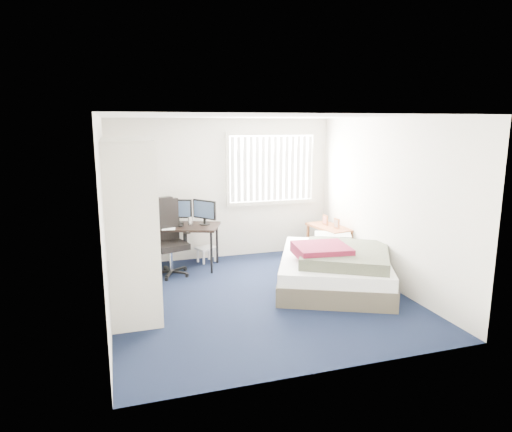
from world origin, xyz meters
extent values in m
plane|color=black|center=(0.00, 0.00, 0.00)|extent=(4.20, 4.20, 0.00)
plane|color=silver|center=(0.00, 2.10, 1.25)|extent=(4.00, 0.00, 4.00)
plane|color=silver|center=(0.00, -2.10, 1.25)|extent=(4.00, 0.00, 4.00)
plane|color=silver|center=(-2.00, 0.00, 1.25)|extent=(0.00, 4.20, 4.20)
plane|color=silver|center=(2.00, 0.00, 1.25)|extent=(0.00, 4.20, 4.20)
plane|color=white|center=(0.00, 0.00, 2.50)|extent=(4.20, 4.20, 0.00)
cube|color=white|center=(0.90, 2.08, 1.60)|extent=(1.60, 0.02, 1.20)
cube|color=beige|center=(0.90, 2.05, 2.23)|extent=(1.72, 0.06, 0.06)
cube|color=beige|center=(0.90, 2.05, 0.97)|extent=(1.72, 0.06, 0.06)
cube|color=white|center=(0.90, 2.02, 1.60)|extent=(1.60, 0.04, 1.16)
cube|color=beige|center=(-1.70, -0.60, 1.10)|extent=(0.60, 0.04, 2.20)
cube|color=beige|center=(-1.70, 1.20, 1.10)|extent=(0.60, 0.04, 2.20)
cube|color=beige|center=(-1.70, 0.30, 2.20)|extent=(0.60, 1.80, 0.04)
cube|color=beige|center=(-1.70, 0.30, 1.82)|extent=(0.56, 1.74, 0.03)
cylinder|color=silver|center=(-1.70, 0.30, 1.70)|extent=(0.03, 1.72, 0.03)
cube|color=#26262B|center=(-1.70, 0.20, 1.25)|extent=(0.38, 1.10, 0.90)
cube|color=beige|center=(-1.38, 0.75, 1.10)|extent=(0.03, 0.90, 2.20)
cube|color=white|center=(-1.70, -0.15, 1.96)|extent=(0.38, 0.30, 0.24)
cube|color=gray|center=(-1.70, 0.35, 1.95)|extent=(0.34, 0.28, 0.22)
cube|color=black|center=(-0.95, 1.73, 0.71)|extent=(1.64, 1.20, 0.04)
cylinder|color=black|center=(-1.69, 1.72, 0.35)|extent=(0.04, 0.04, 0.69)
cylinder|color=black|center=(-1.48, 2.25, 0.35)|extent=(0.04, 0.04, 0.69)
cylinder|color=black|center=(-0.42, 1.21, 0.35)|extent=(0.04, 0.04, 0.69)
cylinder|color=black|center=(-0.21, 1.74, 0.35)|extent=(0.04, 0.04, 0.69)
cube|color=white|center=(-1.35, 2.02, 1.01)|extent=(0.47, 0.21, 0.36)
cube|color=white|center=(-1.35, 2.02, 1.01)|extent=(0.42, 0.17, 0.31)
cube|color=black|center=(-0.86, 1.82, 0.99)|extent=(0.46, 0.21, 0.32)
cube|color=#1E2838|center=(-0.86, 1.82, 0.99)|extent=(0.40, 0.17, 0.27)
cube|color=black|center=(-0.44, 1.61, 0.99)|extent=(0.46, 0.21, 0.32)
cube|color=#1E2838|center=(-0.44, 1.61, 0.99)|extent=(0.40, 0.17, 0.27)
cube|color=white|center=(-1.12, 1.69, 0.74)|extent=(0.42, 0.28, 0.02)
cube|color=black|center=(-0.85, 1.58, 0.75)|extent=(0.09, 0.12, 0.02)
cylinder|color=silver|center=(-0.69, 1.57, 0.81)|extent=(0.08, 0.08, 0.16)
cube|color=white|center=(-0.95, 1.73, 0.73)|extent=(0.38, 0.37, 0.00)
cube|color=black|center=(-1.06, 1.33, 0.06)|extent=(0.73, 0.73, 0.12)
cylinder|color=silver|center=(-1.06, 1.33, 0.26)|extent=(0.06, 0.06, 0.39)
cube|color=black|center=(-1.06, 1.33, 0.49)|extent=(0.60, 0.60, 0.10)
cube|color=black|center=(-1.13, 1.55, 0.88)|extent=(0.49, 0.23, 0.68)
cube|color=black|center=(-1.13, 1.55, 1.17)|extent=(0.31, 0.20, 0.16)
cube|color=black|center=(-1.32, 1.26, 0.69)|extent=(0.14, 0.28, 0.04)
cube|color=black|center=(-0.81, 1.41, 0.69)|extent=(0.14, 0.28, 0.04)
cube|color=white|center=(-0.38, 1.85, 0.25)|extent=(0.41, 0.38, 0.03)
cylinder|color=white|center=(-0.46, 1.72, 0.12)|extent=(0.04, 0.04, 0.24)
cylinder|color=white|center=(-0.53, 1.88, 0.12)|extent=(0.04, 0.04, 0.24)
cylinder|color=white|center=(-0.24, 1.82, 0.12)|extent=(0.04, 0.04, 0.24)
cylinder|color=white|center=(-0.31, 1.98, 0.12)|extent=(0.04, 0.04, 0.24)
cube|color=brown|center=(1.75, 1.33, 0.59)|extent=(0.59, 0.96, 0.04)
cube|color=brown|center=(1.64, 0.90, 0.29)|extent=(0.05, 0.05, 0.57)
cube|color=brown|center=(1.50, 1.70, 0.29)|extent=(0.05, 0.05, 0.57)
cube|color=brown|center=(2.00, 0.96, 0.29)|extent=(0.05, 0.05, 0.57)
cube|color=brown|center=(1.86, 1.76, 0.29)|extent=(0.05, 0.05, 0.57)
cube|color=brown|center=(1.78, 1.13, 0.70)|extent=(0.04, 0.14, 0.18)
cube|color=brown|center=(1.73, 1.46, 0.70)|extent=(0.04, 0.14, 0.18)
cube|color=#463F32|center=(1.25, 0.16, 0.14)|extent=(2.34, 2.59, 0.28)
cube|color=white|center=(1.25, 0.16, 0.36)|extent=(2.28, 2.54, 0.19)
cube|color=#B8BFB0|center=(1.58, 0.87, 0.53)|extent=(0.71, 0.62, 0.14)
cube|color=#3C4030|center=(1.28, -0.13, 0.53)|extent=(1.70, 1.74, 0.18)
cube|color=#510E1F|center=(0.92, -0.07, 0.61)|extent=(0.83, 0.79, 0.16)
cube|color=tan|center=(-1.65, -0.21, 0.14)|extent=(0.47, 0.42, 0.29)
camera|label=1|loc=(-1.88, -5.82, 2.42)|focal=32.00mm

